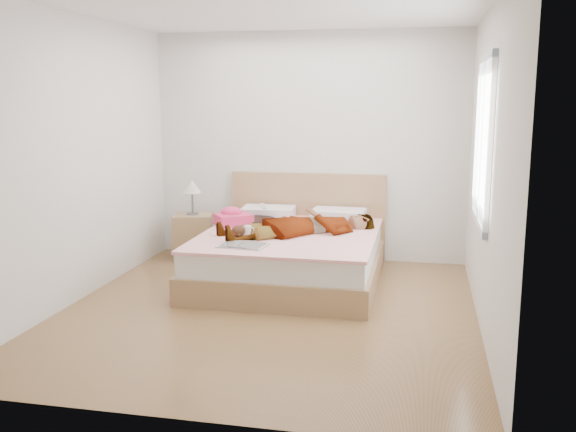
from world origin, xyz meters
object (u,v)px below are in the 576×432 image
(plush_toy, at_px, (239,230))
(nightstand, at_px, (193,233))
(towel, at_px, (233,218))
(bed, at_px, (292,253))
(phone, at_px, (263,206))
(woman, at_px, (301,221))
(coffee_mug, at_px, (247,230))
(magazine, at_px, (242,245))

(plush_toy, distance_m, nightstand, 1.27)
(towel, bearing_deg, nightstand, 146.74)
(bed, relative_size, towel, 4.44)
(phone, bearing_deg, nightstand, 131.11)
(woman, height_order, towel, woman)
(towel, xyz_separation_m, coffee_mug, (0.29, -0.48, -0.03))
(woman, relative_size, bed, 0.81)
(woman, xyz_separation_m, magazine, (-0.42, -0.70, -0.11))
(nightstand, bearing_deg, bed, -24.28)
(towel, xyz_separation_m, nightstand, (-0.60, 0.40, -0.28))
(magazine, xyz_separation_m, nightstand, (-0.98, 1.34, -0.21))
(phone, height_order, nightstand, nightstand)
(phone, xyz_separation_m, plush_toy, (-0.07, -0.69, -0.13))
(coffee_mug, xyz_separation_m, nightstand, (-0.90, 0.87, -0.25))
(woman, xyz_separation_m, plush_toy, (-0.57, -0.29, -0.06))
(phone, height_order, coffee_mug, phone)
(bed, xyz_separation_m, magazine, (-0.31, -0.76, 0.24))
(towel, distance_m, nightstand, 0.77)
(magazine, height_order, nightstand, nightstand)
(woman, height_order, plush_toy, woman)
(plush_toy, bearing_deg, bed, 37.56)
(towel, relative_size, magazine, 1.01)
(towel, bearing_deg, magazine, -68.44)
(phone, relative_size, towel, 0.21)
(towel, xyz_separation_m, magazine, (0.37, -0.95, -0.07))
(bed, xyz_separation_m, plush_toy, (-0.46, -0.35, 0.29))
(plush_toy, relative_size, nightstand, 0.23)
(magazine, distance_m, coffee_mug, 0.48)
(woman, bearing_deg, coffee_mug, -99.21)
(coffee_mug, bearing_deg, towel, 121.34)
(phone, height_order, bed, bed)
(plush_toy, bearing_deg, towel, 112.55)
(towel, bearing_deg, woman, -17.39)
(phone, height_order, towel, phone)
(phone, xyz_separation_m, coffee_mug, (-0.00, -0.63, -0.14))
(phone, height_order, plush_toy, phone)
(woman, relative_size, towel, 3.60)
(woman, xyz_separation_m, towel, (-0.79, 0.25, -0.04))
(nightstand, bearing_deg, coffee_mug, -44.31)
(towel, bearing_deg, phone, 27.14)
(woman, relative_size, coffee_mug, 13.53)
(bed, bearing_deg, woman, -29.87)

